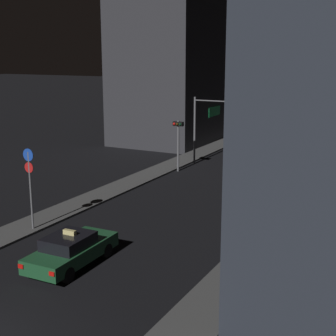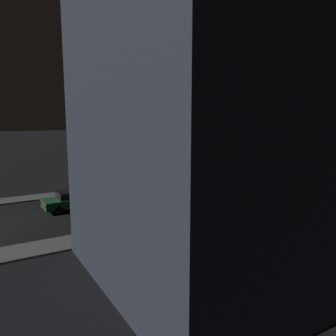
{
  "view_description": "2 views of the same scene",
  "coord_description": "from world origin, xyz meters",
  "px_view_note": "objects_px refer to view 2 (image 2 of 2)",
  "views": [
    {
      "loc": [
        11.85,
        -8.97,
        8.72
      ],
      "look_at": [
        -0.43,
        14.42,
        2.59
      ],
      "focal_mm": 53.13,
      "sensor_mm": 36.0,
      "label": 1
    },
    {
      "loc": [
        22.87,
        0.22,
        6.71
      ],
      "look_at": [
        0.48,
        13.54,
        2.66
      ],
      "focal_mm": 35.27,
      "sensor_mm": 36.0,
      "label": 2
    }
  ],
  "objects_px": {
    "sign_pole_left": "(88,164)",
    "traffic_light_left_kerb": "(225,154)",
    "traffic_light_overhead": "(260,143)",
    "street_lamp_near_block": "(223,147)",
    "taxi": "(74,200)"
  },
  "relations": [
    {
      "from": "taxi",
      "to": "sign_pole_left",
      "type": "distance_m",
      "value": 5.41
    },
    {
      "from": "traffic_light_left_kerb",
      "to": "sign_pole_left",
      "type": "xyz_separation_m",
      "value": [
        -0.66,
        -14.95,
        -0.14
      ]
    },
    {
      "from": "traffic_light_left_kerb",
      "to": "sign_pole_left",
      "type": "relative_size",
      "value": 0.94
    },
    {
      "from": "traffic_light_left_kerb",
      "to": "sign_pole_left",
      "type": "bearing_deg",
      "value": -92.51
    },
    {
      "from": "traffic_light_overhead",
      "to": "traffic_light_left_kerb",
      "type": "distance_m",
      "value": 3.8
    },
    {
      "from": "traffic_light_left_kerb",
      "to": "street_lamp_near_block",
      "type": "height_order",
      "value": "street_lamp_near_block"
    },
    {
      "from": "traffic_light_left_kerb",
      "to": "traffic_light_overhead",
      "type": "bearing_deg",
      "value": 54.03
    },
    {
      "from": "sign_pole_left",
      "to": "street_lamp_near_block",
      "type": "relative_size",
      "value": 0.58
    },
    {
      "from": "traffic_light_left_kerb",
      "to": "sign_pole_left",
      "type": "distance_m",
      "value": 14.97
    },
    {
      "from": "taxi",
      "to": "street_lamp_near_block",
      "type": "height_order",
      "value": "street_lamp_near_block"
    },
    {
      "from": "taxi",
      "to": "traffic_light_overhead",
      "type": "relative_size",
      "value": 0.82
    },
    {
      "from": "traffic_light_overhead",
      "to": "traffic_light_left_kerb",
      "type": "height_order",
      "value": "traffic_light_overhead"
    },
    {
      "from": "sign_pole_left",
      "to": "traffic_light_left_kerb",
      "type": "bearing_deg",
      "value": 87.49
    },
    {
      "from": "traffic_light_left_kerb",
      "to": "street_lamp_near_block",
      "type": "relative_size",
      "value": 0.55
    },
    {
      "from": "traffic_light_overhead",
      "to": "sign_pole_left",
      "type": "height_order",
      "value": "traffic_light_overhead"
    }
  ]
}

